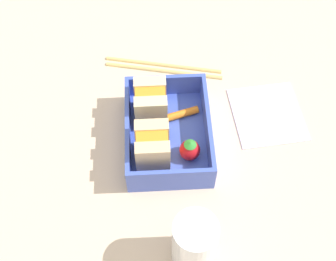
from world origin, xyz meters
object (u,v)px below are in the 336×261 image
at_px(sandwich_center_left, 151,104).
at_px(sandwich_left, 153,147).
at_px(carrot_stick_far_left, 182,114).
at_px(folded_napkin, 267,114).
at_px(drinking_glass, 194,243).
at_px(strawberry_far_left, 190,150).
at_px(chopstick_pair, 166,67).

bearing_deg(sandwich_center_left, sandwich_left, 180.00).
bearing_deg(carrot_stick_far_left, folded_napkin, -88.69).
bearing_deg(folded_napkin, drinking_glass, 148.01).
relative_size(drinking_glass, folded_napkin, 0.87).
height_order(sandwich_left, sandwich_center_left, same).
height_order(sandwich_left, drinking_glass, drinking_glass).
bearing_deg(strawberry_far_left, chopstick_pair, 8.42).
distance_m(drinking_glass, folded_napkin, 0.26).
height_order(carrot_stick_far_left, chopstick_pair, carrot_stick_far_left).
distance_m(sandwich_left, folded_napkin, 0.20).
bearing_deg(drinking_glass, carrot_stick_far_left, -0.28).
distance_m(sandwich_center_left, folded_napkin, 0.18).
xyz_separation_m(strawberry_far_left, folded_napkin, (0.07, -0.13, -0.03)).
height_order(sandwich_left, strawberry_far_left, sandwich_left).
xyz_separation_m(strawberry_far_left, carrot_stick_far_left, (0.07, 0.01, -0.01)).
xyz_separation_m(strawberry_far_left, drinking_glass, (-0.14, 0.01, 0.02)).
height_order(chopstick_pair, drinking_glass, drinking_glass).
bearing_deg(strawberry_far_left, carrot_stick_far_left, 4.72).
relative_size(strawberry_far_left, drinking_glass, 0.37).
bearing_deg(chopstick_pair, folded_napkin, -123.61).
height_order(drinking_glass, folded_napkin, drinking_glass).
relative_size(sandwich_center_left, chopstick_pair, 0.33).
height_order(chopstick_pair, folded_napkin, chopstick_pair).
height_order(strawberry_far_left, chopstick_pair, strawberry_far_left).
bearing_deg(drinking_glass, chopstick_pair, 3.43).
height_order(sandwich_center_left, folded_napkin, sandwich_center_left).
distance_m(sandwich_left, carrot_stick_far_left, 0.09).
xyz_separation_m(carrot_stick_far_left, folded_napkin, (0.00, -0.13, -0.02)).
distance_m(sandwich_left, chopstick_pair, 0.18).
bearing_deg(sandwich_left, folded_napkin, -67.41).
distance_m(carrot_stick_far_left, chopstick_pair, 0.11).
xyz_separation_m(drinking_glass, folded_napkin, (0.22, -0.13, -0.05)).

